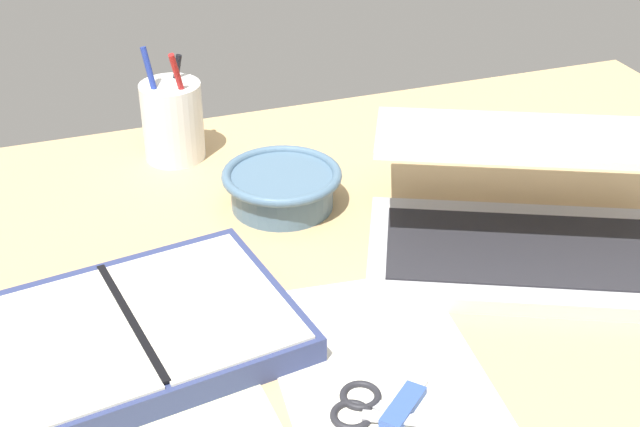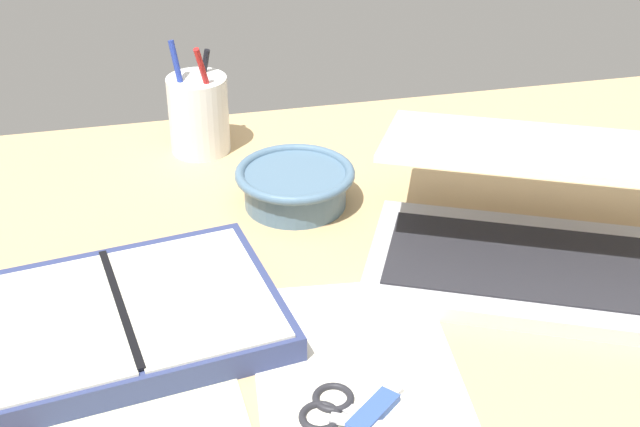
% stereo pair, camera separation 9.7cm
% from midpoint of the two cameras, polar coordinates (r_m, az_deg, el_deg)
% --- Properties ---
extents(desk_top, '(1.40, 1.00, 0.02)m').
position_cam_midpoint_polar(desk_top, '(0.96, 3.86, -6.22)').
color(desk_top, tan).
rests_on(desk_top, ground).
extents(laptop, '(0.43, 0.41, 0.14)m').
position_cam_midpoint_polar(laptop, '(1.02, 16.05, -0.93)').
color(laptop, '#B7B7BC').
rests_on(laptop, desk_top).
extents(bowl, '(0.15, 0.15, 0.05)m').
position_cam_midpoint_polar(bowl, '(1.11, 0.97, 1.81)').
color(bowl, slate).
rests_on(bowl, desk_top).
extents(pen_cup, '(0.08, 0.08, 0.16)m').
position_cam_midpoint_polar(pen_cup, '(1.24, -5.55, 6.31)').
color(pen_cup, white).
rests_on(pen_cup, desk_top).
extents(planner, '(0.34, 0.27, 0.03)m').
position_cam_midpoint_polar(planner, '(0.91, -9.59, -6.90)').
color(planner, navy).
rests_on(planner, desk_top).
extents(scissors, '(0.13, 0.11, 0.01)m').
position_cam_midpoint_polar(scissors, '(0.82, 4.98, -12.72)').
color(scissors, '#B7B7BC').
rests_on(scissors, desk_top).
extents(paper_sheet_front, '(0.22, 0.32, 0.00)m').
position_cam_midpoint_polar(paper_sheet_front, '(0.86, 5.70, -10.40)').
color(paper_sheet_front, silver).
rests_on(paper_sheet_front, desk_top).
extents(usb_drive, '(0.06, 0.06, 0.01)m').
position_cam_midpoint_polar(usb_drive, '(0.82, 6.97, -12.59)').
color(usb_drive, '#33519E').
rests_on(usb_drive, desk_top).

